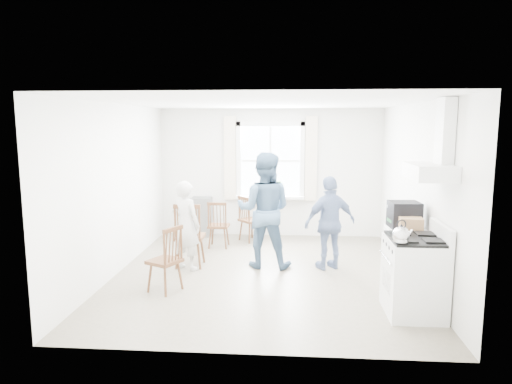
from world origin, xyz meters
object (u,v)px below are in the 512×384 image
Objects in this scene: gas_stove at (414,275)px; person_left at (186,225)px; stereo_stack at (404,215)px; windsor_chair_c at (170,252)px; person_right at (330,223)px; windsor_chair_b at (188,229)px; person_mid at (264,210)px; windsor_chair_a at (218,220)px; low_cabinet at (406,261)px.

person_left is at bearing 154.53° from gas_stove.
windsor_chair_c is (-3.17, -0.29, -0.51)m from stereo_stack.
person_right is at bearing -150.21° from person_left.
person_left is (-3.14, 1.50, 0.23)m from gas_stove.
person_mid reaches higher than windsor_chair_b.
gas_stove is at bearing -44.16° from windsor_chair_a.
person_right reaches higher than low_cabinet.
gas_stove is 2.69× the size of stereo_stack.
person_left is 0.77× the size of person_mid.
person_right is at bearing -28.35° from windsor_chair_a.
windsor_chair_c is 1.02m from person_left.
gas_stove reaches higher than windsor_chair_b.
windsor_chair_b is 2.25m from person_right.
low_cabinet is 0.85× the size of windsor_chair_b.
stereo_stack is 3.28m from windsor_chair_b.
windsor_chair_a is at bearing 145.43° from stereo_stack.
person_mid is (-1.99, 1.04, 0.48)m from low_cabinet.
windsor_chair_b is at bearing 166.00° from stereo_stack.
person_mid reaches higher than stereo_stack.
low_cabinet is 0.61× the size of person_right.
low_cabinet is 3.56m from windsor_chair_a.
windsor_chair_b is 1.14× the size of windsor_chair_c.
person_mid is (1.21, 1.26, 0.36)m from windsor_chair_c.
low_cabinet is at bearing 3.91° from windsor_chair_c.
stereo_stack is at bearing -14.00° from windsor_chair_b.
low_cabinet is at bearing -15.09° from windsor_chair_b.
gas_stove is 0.70m from low_cabinet.
gas_stove is at bearing 179.38° from person_left.
windsor_chair_b is 1.08m from windsor_chair_c.
stereo_stack is 0.39× the size of windsor_chair_b.
windsor_chair_a is (-2.83, 2.75, 0.05)m from gas_stove.
stereo_stack is at bearing 110.57° from person_right.
low_cabinet is 3.32m from person_left.
stereo_stack is at bearing -167.97° from person_left.
low_cabinet is 1.40m from person_right.
person_left is (-0.01, 1.01, 0.14)m from windsor_chair_c.
windsor_chair_a is at bearing 135.84° from gas_stove.
stereo_stack reaches higher than gas_stove.
person_left reaches higher than windsor_chair_a.
windsor_chair_a is (-2.90, 2.05, 0.09)m from low_cabinet.
windsor_chair_a is 0.62× the size of person_left.
person_right is (-0.94, 0.99, 0.29)m from low_cabinet.
gas_stove is at bearing -95.68° from low_cabinet.
windsor_chair_b is at bearing -20.71° from person_right.
windsor_chair_a is at bearing -42.64° from person_mid.
gas_stove is at bearing -26.59° from windsor_chair_b.
gas_stove is 0.75× the size of person_right.
windsor_chair_a is (-2.87, 1.98, -0.54)m from stereo_stack.
person_left is (-3.21, 0.80, 0.26)m from low_cabinet.
windsor_chair_b is 0.74× the size of person_left.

